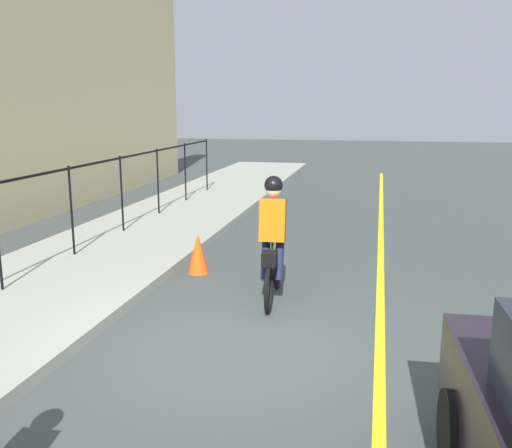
{
  "coord_description": "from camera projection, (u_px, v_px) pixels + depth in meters",
  "views": [
    {
      "loc": [
        -5.83,
        -1.5,
        2.78
      ],
      "look_at": [
        2.37,
        0.31,
        1.0
      ],
      "focal_mm": 39.38,
      "sensor_mm": 36.0,
      "label": 1
    }
  ],
  "objects": [
    {
      "name": "ground_plane",
      "position": [
        238.0,
        352.0,
        6.46
      ],
      "size": [
        80.0,
        80.0,
        0.0
      ],
      "primitive_type": "plane",
      "color": "#3D4443"
    },
    {
      "name": "cyclist_lead",
      "position": [
        273.0,
        240.0,
        7.93
      ],
      "size": [
        1.71,
        0.38,
        1.83
      ],
      "rotation": [
        0.0,
        0.0,
        0.07
      ],
      "color": "black",
      "rests_on": "ground"
    },
    {
      "name": "lane_line_centre",
      "position": [
        380.0,
        365.0,
        6.13
      ],
      "size": [
        36.0,
        0.12,
        0.01
      ],
      "primitive_type": "cube",
      "color": "yellow",
      "rests_on": "ground"
    },
    {
      "name": "traffic_cone_near",
      "position": [
        198.0,
        253.0,
        9.44
      ],
      "size": [
        0.36,
        0.36,
        0.69
      ],
      "primitive_type": "cone",
      "color": "#F24D0E",
      "rests_on": "ground"
    }
  ]
}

